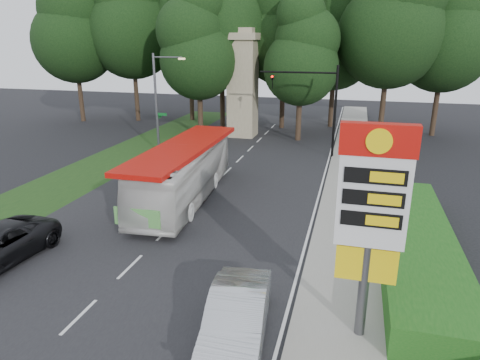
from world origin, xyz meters
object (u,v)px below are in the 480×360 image
(gas_station_pylon, at_px, (372,206))
(sedan_silver, at_px, (236,318))
(traffic_signal_mast, at_px, (319,98))
(transit_bus, at_px, (184,173))
(monument, at_px, (243,83))
(streetlight_signs, at_px, (158,99))

(gas_station_pylon, height_order, sedan_silver, gas_station_pylon)
(traffic_signal_mast, xyz_separation_m, transit_bus, (-6.50, -11.92, -3.04))
(gas_station_pylon, xyz_separation_m, traffic_signal_mast, (-3.52, 22.00, 0.22))
(gas_station_pylon, distance_m, transit_bus, 14.50)
(traffic_signal_mast, height_order, transit_bus, traffic_signal_mast)
(gas_station_pylon, height_order, transit_bus, gas_station_pylon)
(traffic_signal_mast, relative_size, monument, 0.72)
(transit_bus, bearing_deg, sedan_silver, -65.34)
(traffic_signal_mast, height_order, streetlight_signs, streetlight_signs)
(sedan_silver, bearing_deg, monument, 97.52)
(gas_station_pylon, height_order, traffic_signal_mast, traffic_signal_mast)
(monument, height_order, sedan_silver, monument)
(gas_station_pylon, bearing_deg, monument, 111.80)
(traffic_signal_mast, xyz_separation_m, monument, (-7.68, 6.00, 0.43))
(streetlight_signs, bearing_deg, transit_bus, -58.17)
(streetlight_signs, xyz_separation_m, transit_bus, (6.16, -9.93, -2.81))
(gas_station_pylon, xyz_separation_m, streetlight_signs, (-16.19, 20.01, -0.01))
(sedan_silver, bearing_deg, streetlight_signs, 113.56)
(transit_bus, relative_size, sedan_silver, 2.32)
(gas_station_pylon, height_order, streetlight_signs, streetlight_signs)
(sedan_silver, bearing_deg, transit_bus, 112.29)
(gas_station_pylon, distance_m, traffic_signal_mast, 22.29)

